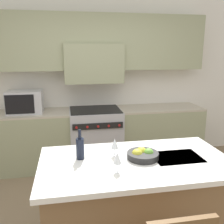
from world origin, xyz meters
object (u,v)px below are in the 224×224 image
Objects in this scene: range_stove at (96,137)px; wine_glass_near at (117,159)px; fruit_bowl at (143,155)px; wine_glass_far at (115,144)px; microwave at (25,102)px; wine_bottle at (80,148)px.

wine_glass_near is (-0.06, -2.08, 0.55)m from range_stove.
wine_glass_near reaches higher than fruit_bowl.
wine_glass_far reaches higher than fruit_bowl.
range_stove is 1.85m from wine_glass_far.
microwave is at bearing 115.57° from wine_glass_near.
microwave is 2.28m from fruit_bowl.
fruit_bowl reaches higher than range_stove.
wine_glass_far is at bearing -90.80° from range_stove.
range_stove is 1.81× the size of microwave.
range_stove is 5.59× the size of wine_glass_far.
range_stove is at bearing 96.53° from fruit_bowl.
wine_glass_far is (-0.02, -1.77, 0.55)m from range_stove.
range_stove is 1.24m from microwave.
wine_bottle is at bearing -178.82° from wine_glass_far.
wine_bottle is 0.56m from fruit_bowl.
microwave is at bearing 179.00° from range_stove.
fruit_bowl is (0.21, -1.86, 0.47)m from range_stove.
wine_glass_far is at bearing 157.92° from fruit_bowl.
wine_glass_near is at bearing -141.95° from fruit_bowl.
wine_bottle is (0.73, -1.79, -0.09)m from microwave.
wine_bottle reaches higher than wine_glass_near.
wine_glass_near is at bearing -47.99° from wine_bottle.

